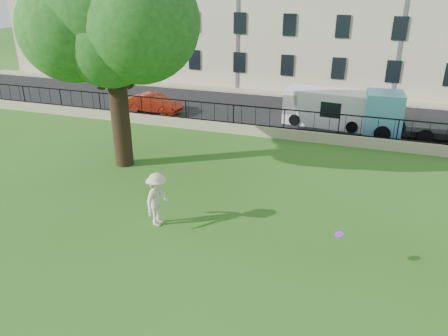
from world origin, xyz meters
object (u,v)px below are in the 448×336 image
(tree, at_px, (107,4))
(man, at_px, (157,200))
(red_sedan, at_px, (154,103))
(white_van, at_px, (327,108))
(frisbee, at_px, (339,235))
(blue_truck, at_px, (421,117))

(tree, relative_size, man, 5.33)
(red_sedan, bearing_deg, tree, -156.71)
(red_sedan, relative_size, white_van, 0.74)
(frisbee, bearing_deg, blue_truck, 76.76)
(white_van, bearing_deg, red_sedan, -169.34)
(man, xyz_separation_m, white_van, (4.50, 14.24, 0.05))
(tree, bearing_deg, red_sedan, 106.94)
(frisbee, bearing_deg, red_sedan, 133.82)
(man, distance_m, blue_truck, 16.46)
(frisbee, xyz_separation_m, red_sedan, (-13.39, 13.95, -0.65))
(red_sedan, distance_m, white_van, 11.44)
(white_van, bearing_deg, frisbee, -76.74)
(man, height_order, white_van, white_van)
(man, bearing_deg, red_sedan, 30.20)
(white_van, bearing_deg, tree, -127.07)
(tree, bearing_deg, blue_truck, 31.20)
(tree, bearing_deg, man, -47.69)
(frisbee, distance_m, blue_truck, 14.33)
(man, xyz_separation_m, frisbee, (6.50, -0.71, 0.25))
(man, bearing_deg, frisbee, -93.55)
(red_sedan, bearing_deg, frisbee, -129.83)
(frisbee, height_order, white_van, white_van)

